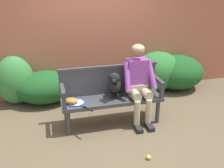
# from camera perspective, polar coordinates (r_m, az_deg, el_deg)

# --- Properties ---
(ground_plane) EXTENTS (40.00, 40.00, 0.00)m
(ground_plane) POSITION_cam_1_polar(r_m,az_deg,el_deg) (4.44, 0.00, -8.72)
(ground_plane) COLOR brown
(brick_garden_fence) EXTENTS (8.00, 0.30, 2.78)m
(brick_garden_fence) POSITION_cam_1_polar(r_m,az_deg,el_deg) (5.42, -4.37, 12.62)
(brick_garden_fence) COLOR #9E5642
(brick_garden_fence) RESTS_ON ground
(hedge_bush_far_left) EXTENTS (1.19, 0.87, 0.64)m
(hedge_bush_far_left) POSITION_cam_1_polar(r_m,az_deg,el_deg) (5.22, -14.90, -0.68)
(hedge_bush_far_left) COLOR #194C1E
(hedge_bush_far_left) RESTS_ON ground
(hedge_bush_mid_left) EXTENTS (1.07, 0.85, 0.87)m
(hedge_bush_mid_left) POSITION_cam_1_polar(r_m,az_deg,el_deg) (5.70, 10.19, 2.89)
(hedge_bush_mid_left) COLOR #286B2D
(hedge_bush_mid_left) RESTS_ON ground
(hedge_bush_mid_right) EXTENTS (0.73, 0.62, 0.97)m
(hedge_bush_mid_right) POSITION_cam_1_polar(r_m,az_deg,el_deg) (5.29, -21.08, 0.77)
(hedge_bush_mid_right) COLOR #337538
(hedge_bush_mid_right) RESTS_ON ground
(hedge_bush_far_right) EXTENTS (1.20, 1.06, 0.76)m
(hedge_bush_far_right) POSITION_cam_1_polar(r_m,az_deg,el_deg) (5.90, 14.44, 2.64)
(hedge_bush_far_right) COLOR #194C1E
(hedge_bush_far_right) RESTS_ON ground
(garden_bench) EXTENTS (1.68, 0.49, 0.48)m
(garden_bench) POSITION_cam_1_polar(r_m,az_deg,el_deg) (4.24, 0.00, -3.93)
(garden_bench) COLOR #38383D
(garden_bench) RESTS_ON ground
(bench_backrest) EXTENTS (1.72, 0.06, 0.50)m
(bench_backrest) POSITION_cam_1_polar(r_m,az_deg,el_deg) (4.31, -0.74, 1.09)
(bench_backrest) COLOR #38383D
(bench_backrest) RESTS_ON garden_bench
(bench_armrest_left_end) EXTENTS (0.06, 0.49, 0.28)m
(bench_armrest_left_end) POSITION_cam_1_polar(r_m,az_deg,el_deg) (3.94, -11.00, -2.24)
(bench_armrest_left_end) COLOR #38383D
(bench_armrest_left_end) RESTS_ON garden_bench
(bench_armrest_right_end) EXTENTS (0.06, 0.49, 0.28)m
(bench_armrest_right_end) POSITION_cam_1_polar(r_m,az_deg,el_deg) (4.32, 10.62, -0.00)
(bench_armrest_right_end) COLOR #38383D
(bench_armrest_right_end) RESTS_ON garden_bench
(person_seated) EXTENTS (0.56, 0.65, 1.35)m
(person_seated) POSITION_cam_1_polar(r_m,az_deg,el_deg) (4.23, 6.00, 0.76)
(person_seated) COLOR black
(person_seated) RESTS_ON ground
(dog_on_bench) EXTENTS (0.33, 0.47, 0.47)m
(dog_on_bench) POSITION_cam_1_polar(r_m,az_deg,el_deg) (4.15, 0.64, -0.05)
(dog_on_bench) COLOR black
(dog_on_bench) RESTS_ON garden_bench
(tennis_racket) EXTENTS (0.40, 0.57, 0.03)m
(tennis_racket) POSITION_cam_1_polar(r_m,az_deg,el_deg) (4.06, -7.87, -4.26)
(tennis_racket) COLOR blue
(tennis_racket) RESTS_ON garden_bench
(baseball_glove) EXTENTS (0.27, 0.25, 0.09)m
(baseball_glove) POSITION_cam_1_polar(r_m,az_deg,el_deg) (4.07, -9.22, -3.76)
(baseball_glove) COLOR #9E6B2D
(baseball_glove) RESTS_ON garden_bench
(tennis_ball) EXTENTS (0.07, 0.07, 0.07)m
(tennis_ball) POSITION_cam_1_polar(r_m,az_deg,el_deg) (3.65, 8.26, -16.05)
(tennis_ball) COLOR #CCDB33
(tennis_ball) RESTS_ON ground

